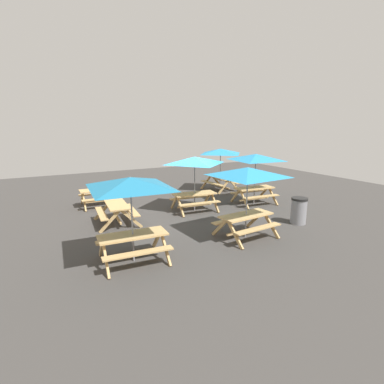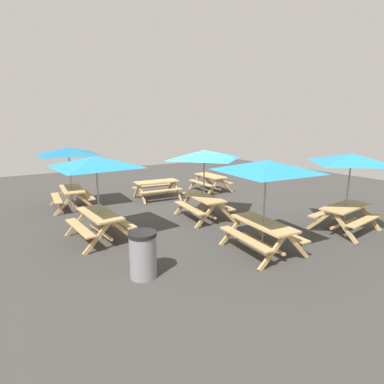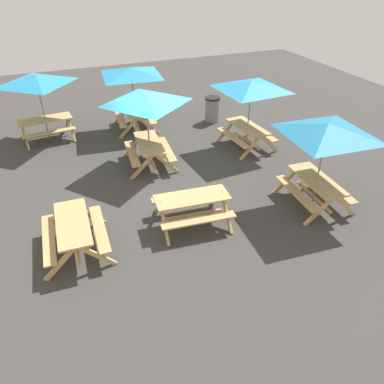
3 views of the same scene
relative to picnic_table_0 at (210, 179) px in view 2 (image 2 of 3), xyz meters
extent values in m
plane|color=#3D3A38|center=(3.08, -3.03, -0.56)|extent=(25.97, 25.97, 0.00)
cube|color=tan|center=(0.00, 0.00, 0.18)|extent=(1.82, 0.76, 0.05)
cube|color=tan|center=(-0.02, -0.55, -0.11)|extent=(1.81, 0.32, 0.04)
cube|color=tan|center=(0.02, 0.55, -0.11)|extent=(1.81, 0.32, 0.04)
cube|color=tan|center=(-0.79, -0.34, -0.19)|extent=(0.09, 0.80, 0.81)
cube|color=tan|center=(-0.77, 0.39, -0.19)|extent=(0.09, 0.80, 0.81)
cube|color=tan|center=(0.77, -0.39, -0.19)|extent=(0.09, 0.80, 0.81)
cube|color=tan|center=(0.79, 0.34, -0.19)|extent=(0.09, 0.80, 0.81)
cube|color=tan|center=(0.00, 0.00, -0.34)|extent=(1.56, 0.12, 0.06)
cube|color=tan|center=(-0.03, -2.80, 0.18)|extent=(0.85, 1.85, 0.05)
cube|color=tan|center=(0.52, -2.85, -0.11)|extent=(0.41, 1.82, 0.04)
cube|color=tan|center=(-0.57, -2.76, -0.11)|extent=(0.41, 1.82, 0.04)
cube|color=tan|center=(0.27, -3.61, -0.19)|extent=(0.80, 0.13, 0.81)
cube|color=tan|center=(-0.46, -3.55, -0.19)|extent=(0.80, 0.13, 0.81)
cube|color=tan|center=(0.40, -2.06, -0.19)|extent=(0.80, 0.13, 0.81)
cube|color=tan|center=(-0.32, -2.00, -0.19)|extent=(0.80, 0.13, 0.81)
cube|color=tan|center=(-0.03, -2.80, -0.34)|extent=(0.20, 1.56, 0.06)
cube|color=tan|center=(6.30, -3.00, 0.18)|extent=(1.86, 0.87, 0.05)
cube|color=tan|center=(6.25, -3.55, -0.11)|extent=(1.82, 0.43, 0.04)
cube|color=tan|center=(6.35, -2.45, -0.11)|extent=(1.82, 0.43, 0.04)
cube|color=tan|center=(5.49, -3.29, -0.19)|extent=(0.13, 0.80, 0.81)
cube|color=tan|center=(5.56, -2.56, -0.19)|extent=(0.13, 0.80, 0.81)
cube|color=tan|center=(7.04, -3.44, -0.19)|extent=(0.13, 0.80, 0.81)
cube|color=tan|center=(7.11, -2.71, -0.19)|extent=(0.13, 0.80, 0.81)
cube|color=tan|center=(6.30, -3.00, -0.34)|extent=(1.56, 0.22, 0.06)
cylinder|color=gray|center=(6.30, -3.00, 0.59)|extent=(0.04, 0.04, 2.30)
pyramid|color=#268CC6|center=(6.30, -3.00, 1.60)|extent=(2.82, 2.82, 0.28)
cube|color=tan|center=(6.53, 0.18, 0.18)|extent=(0.88, 1.86, 0.05)
cube|color=tan|center=(7.08, 0.24, -0.11)|extent=(0.44, 1.82, 0.04)
cube|color=tan|center=(5.98, 0.13, -0.11)|extent=(0.44, 1.82, 0.04)
cube|color=tan|center=(6.97, -0.55, -0.19)|extent=(0.80, 0.14, 0.81)
cube|color=tan|center=(6.24, -0.63, -0.19)|extent=(0.80, 0.14, 0.81)
cube|color=tan|center=(6.81, 1.00, -0.19)|extent=(0.80, 0.14, 0.81)
cube|color=tan|center=(6.09, 0.92, -0.19)|extent=(0.80, 0.14, 0.81)
cube|color=tan|center=(6.53, 0.18, -0.34)|extent=(0.23, 1.56, 0.06)
cylinder|color=gray|center=(6.53, 0.18, 0.59)|extent=(0.04, 0.04, 2.30)
pyramid|color=#268CC6|center=(6.53, 0.18, 1.60)|extent=(2.19, 2.19, 0.28)
cube|color=tan|center=(3.32, -2.70, 0.18)|extent=(1.86, 0.87, 0.05)
cube|color=tan|center=(3.26, -3.25, -0.11)|extent=(1.82, 0.43, 0.04)
cube|color=tan|center=(3.37, -2.15, -0.11)|extent=(1.82, 0.43, 0.04)
cube|color=tan|center=(2.50, -2.99, -0.19)|extent=(0.14, 0.80, 0.81)
cube|color=tan|center=(2.57, -2.26, -0.19)|extent=(0.14, 0.80, 0.81)
cube|color=tan|center=(4.06, -3.14, -0.19)|extent=(0.14, 0.80, 0.81)
cube|color=tan|center=(4.13, -2.41, -0.19)|extent=(0.14, 0.80, 0.81)
cube|color=tan|center=(3.32, -2.70, -0.34)|extent=(1.56, 0.22, 0.06)
cylinder|color=gray|center=(3.32, -2.70, 0.59)|extent=(0.04, 0.04, 2.30)
pyramid|color=#268CC6|center=(3.32, -2.70, 1.60)|extent=(2.18, 2.18, 0.28)
cube|color=tan|center=(3.30, -6.16, 0.18)|extent=(1.85, 0.84, 0.05)
cube|color=tan|center=(3.35, -6.71, -0.11)|extent=(1.81, 0.40, 0.04)
cube|color=tan|center=(3.26, -5.61, -0.11)|extent=(1.81, 0.40, 0.04)
cube|color=tan|center=(2.56, -6.59, -0.19)|extent=(0.12, 0.80, 0.81)
cube|color=tan|center=(2.50, -5.86, -0.19)|extent=(0.12, 0.80, 0.81)
cube|color=tan|center=(4.11, -6.46, -0.19)|extent=(0.12, 0.80, 0.81)
cube|color=tan|center=(4.05, -5.74, -0.19)|extent=(0.12, 0.80, 0.81)
cube|color=tan|center=(3.30, -6.16, -0.34)|extent=(1.56, 0.19, 0.06)
cylinder|color=gray|center=(3.30, -6.16, 0.59)|extent=(0.04, 0.04, 2.30)
pyramid|color=#268CC6|center=(3.30, -6.16, 1.60)|extent=(2.82, 2.82, 0.28)
cube|color=tan|center=(-0.46, -6.13, 0.18)|extent=(1.84, 0.82, 0.05)
cube|color=tan|center=(-0.49, -6.68, -0.11)|extent=(1.81, 0.38, 0.04)
cube|color=tan|center=(-0.42, -5.58, -0.11)|extent=(1.81, 0.38, 0.04)
cube|color=tan|center=(-1.26, -6.44, -0.19)|extent=(0.11, 0.80, 0.81)
cube|color=tan|center=(-1.21, -5.72, -0.19)|extent=(0.11, 0.80, 0.81)
cube|color=tan|center=(0.30, -6.55, -0.19)|extent=(0.11, 0.80, 0.81)
cube|color=tan|center=(0.35, -5.82, -0.19)|extent=(0.11, 0.80, 0.81)
cube|color=tan|center=(-0.46, -6.13, -0.34)|extent=(1.56, 0.17, 0.06)
cylinder|color=gray|center=(-0.46, -6.13, 0.59)|extent=(0.04, 0.04, 2.30)
pyramid|color=teal|center=(-0.46, -6.13, 1.60)|extent=(2.82, 2.82, 0.28)
cylinder|color=gray|center=(5.88, -6.01, -0.11)|extent=(0.56, 0.56, 0.90)
cylinder|color=black|center=(5.88, -6.01, 0.38)|extent=(0.59, 0.59, 0.08)
camera|label=1|loc=(-2.64, -13.45, 3.06)|focal=28.00mm
camera|label=2|loc=(11.24, -8.26, 2.56)|focal=28.00mm
camera|label=3|loc=(-7.00, -0.03, 5.18)|focal=35.00mm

